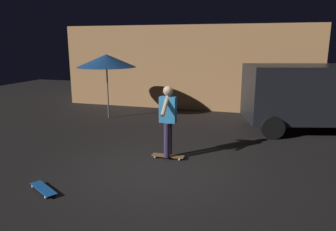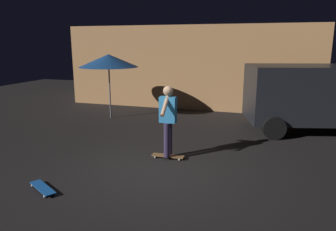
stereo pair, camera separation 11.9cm
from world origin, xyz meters
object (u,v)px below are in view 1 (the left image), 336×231
patio_umbrella (106,61)px  skateboard_ridden (168,156)px  parked_van (322,94)px  skateboard_spare (43,189)px  skater (168,116)px

patio_umbrella → skateboard_ridden: (3.28, -3.38, -2.02)m
parked_van → skateboard_spare: bearing=-132.2°
patio_umbrella → skateboard_spare: bearing=-74.7°
skateboard_ridden → skateboard_spare: same height
parked_van → skater: size_ratio=2.96×
patio_umbrella → skateboard_spare: 6.27m
patio_umbrella → skateboard_spare: (1.57, -5.72, -2.02)m
skater → skateboard_ridden: bearing=90.4°
skateboard_ridden → skater: bearing=-89.6°
parked_van → skateboard_ridden: parked_van is taller
skateboard_spare → patio_umbrella: bearing=105.3°
parked_van → skater: 5.40m
parked_van → patio_umbrella: patio_umbrella is taller
skateboard_ridden → skater: (0.00, -0.00, 0.98)m
skateboard_ridden → skateboard_spare: size_ratio=1.01×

